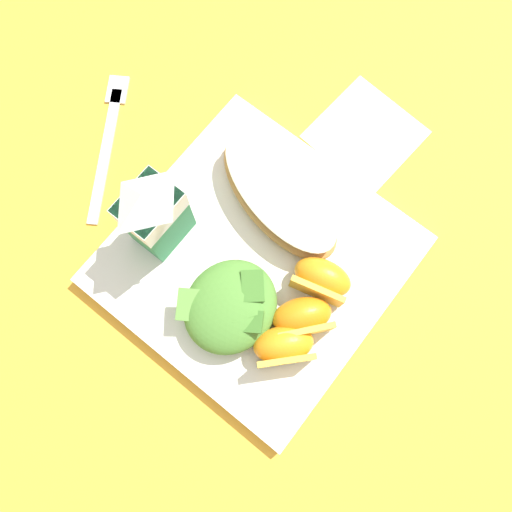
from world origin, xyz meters
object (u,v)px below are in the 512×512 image
cheesy_pizza_bread (280,194)px  orange_wedge_front (284,346)px  paper_napkin (366,134)px  orange_wedge_middle (302,318)px  green_salad_pile (230,306)px  metal_fork (109,134)px  white_plate (256,260)px  orange_wedge_rear (322,279)px  milk_carton (153,213)px

cheesy_pizza_bread → orange_wedge_front: orange_wedge_front is taller
cheesy_pizza_bread → paper_napkin: 0.14m
orange_wedge_front → orange_wedge_middle: same height
orange_wedge_middle → green_salad_pile: bearing=119.4°
cheesy_pizza_bread → orange_wedge_middle: size_ratio=2.67×
orange_wedge_front → metal_fork: bearing=77.3°
paper_napkin → metal_fork: (-0.19, 0.24, 0.00)m
white_plate → metal_fork: bearing=86.8°
paper_napkin → white_plate: bearing=178.3°
orange_wedge_front → orange_wedge_middle: 0.03m
white_plate → paper_napkin: white_plate is taller
white_plate → orange_wedge_front: (-0.06, -0.08, 0.03)m
orange_wedge_rear → paper_napkin: (0.18, 0.06, -0.03)m
orange_wedge_rear → orange_wedge_middle: bearing=-169.5°
milk_carton → metal_fork: bearing=69.4°
orange_wedge_rear → cheesy_pizza_bread: bearing=62.6°
cheesy_pizza_bread → green_salad_pile: bearing=-164.5°
orange_wedge_rear → green_salad_pile: bearing=145.2°
orange_wedge_middle → paper_napkin: (0.22, 0.07, -0.03)m
green_salad_pile → orange_wedge_middle: 0.07m
cheesy_pizza_bread → orange_wedge_rear: size_ratio=2.75×
orange_wedge_front → orange_wedge_middle: bearing=4.5°
cheesy_pizza_bread → metal_fork: cheesy_pizza_bread is taller
paper_napkin → cheesy_pizza_bread: bearing=168.4°
orange_wedge_front → orange_wedge_rear: (0.08, 0.01, 0.00)m
white_plate → cheesy_pizza_bread: bearing=17.5°
cheesy_pizza_bread → metal_fork: bearing=104.7°
green_salad_pile → milk_carton: (0.02, 0.11, 0.04)m
milk_carton → orange_wedge_front: milk_carton is taller
green_salad_pile → metal_fork: green_salad_pile is taller
orange_wedge_rear → paper_napkin: bearing=19.3°
cheesy_pizza_bread → orange_wedge_rear: (-0.05, -0.09, 0.00)m
green_salad_pile → milk_carton: milk_carton is taller
green_salad_pile → orange_wedge_front: bearing=-88.4°
orange_wedge_rear → white_plate: bearing=106.8°
white_plate → orange_wedge_rear: bearing=-73.2°
cheesy_pizza_bread → paper_napkin: size_ratio=1.68×
green_salad_pile → metal_fork: 0.26m
metal_fork → cheesy_pizza_bread: bearing=-75.3°
milk_carton → metal_fork: size_ratio=0.65×
paper_napkin → metal_fork: 0.30m
green_salad_pile → milk_carton: 0.12m
white_plate → paper_napkin: 0.20m
metal_fork → orange_wedge_front: bearing=-102.7°
white_plate → orange_wedge_front: orange_wedge_front is taller
milk_carton → orange_wedge_front: 0.18m
milk_carton → orange_wedge_middle: milk_carton is taller
green_salad_pile → orange_wedge_middle: bearing=-60.6°
orange_wedge_middle → cheesy_pizza_bread: bearing=47.4°
white_plate → orange_wedge_front: size_ratio=4.10×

